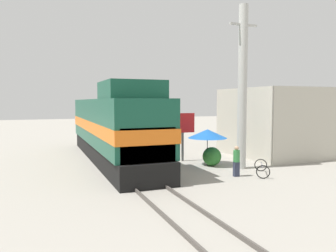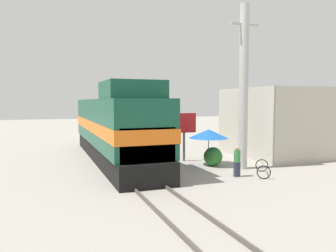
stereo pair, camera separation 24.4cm
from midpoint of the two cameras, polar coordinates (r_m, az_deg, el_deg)
The scene contains 11 objects.
ground_plane at distance 18.17m, azimuth -7.00°, elevation -8.25°, with size 120.00×120.00×0.00m, color gray.
rail_near at distance 17.99m, azimuth -9.24°, elevation -8.15°, with size 0.08×34.84×0.15m, color #4C4742.
rail_far at distance 18.35m, azimuth -4.82°, elevation -7.87°, with size 0.08×34.84×0.15m, color #4C4742.
locomotive at distance 21.90m, azimuth -9.83°, elevation -0.36°, with size 3.13×16.47×4.99m.
utility_pole at distance 19.54m, azimuth 12.48°, elevation 6.61°, with size 1.80×0.53×9.46m.
vendor_umbrella at distance 20.28m, azimuth 6.54°, elevation -1.33°, with size 2.42×2.42×2.23m.
billboard_sign at distance 21.60m, azimuth 2.24°, elevation -0.02°, with size 1.70×0.12×3.17m.
shrub_cluster at distance 20.30m, azimuth 7.31°, elevation -5.28°, with size 1.15×1.15×1.15m, color #2D722D.
person_bystander at distance 17.60m, azimuth 11.45°, elevation -5.83°, with size 0.34×0.34×1.61m.
bicycle at distance 18.40m, azimuth 15.66°, elevation -7.07°, with size 1.63×1.96×0.70m.
building_block_distant at distance 25.52m, azimuth 18.61°, elevation 0.71°, with size 6.73×6.79×4.88m, color #B7B2A3.
Camera 1 is at (-4.57, -17.13, 3.93)m, focal length 35.00 mm.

